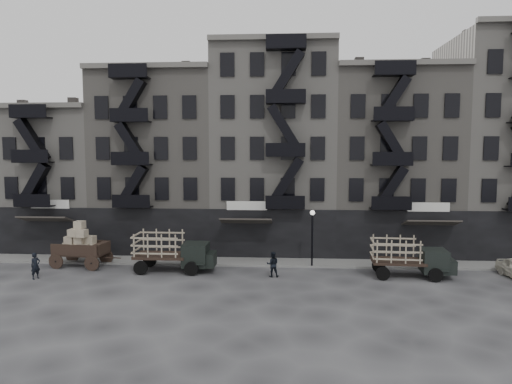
# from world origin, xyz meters

# --- Properties ---
(ground) EXTENTS (140.00, 140.00, 0.00)m
(ground) POSITION_xyz_m (0.00, 0.00, 0.00)
(ground) COLOR #38383A
(ground) RESTS_ON ground
(sidewalk) EXTENTS (55.00, 2.50, 0.15)m
(sidewalk) POSITION_xyz_m (0.00, 3.75, 0.07)
(sidewalk) COLOR slate
(sidewalk) RESTS_ON ground
(building_west) EXTENTS (10.00, 11.35, 13.20)m
(building_west) POSITION_xyz_m (-20.00, 9.83, 6.00)
(building_west) COLOR gray
(building_west) RESTS_ON ground
(building_midwest) EXTENTS (10.00, 11.35, 16.20)m
(building_midwest) POSITION_xyz_m (-10.00, 9.83, 7.50)
(building_midwest) COLOR gray
(building_midwest) RESTS_ON ground
(building_center) EXTENTS (10.00, 11.35, 18.20)m
(building_center) POSITION_xyz_m (-0.00, 9.82, 8.50)
(building_center) COLOR gray
(building_center) RESTS_ON ground
(building_mideast) EXTENTS (10.00, 11.35, 16.20)m
(building_mideast) POSITION_xyz_m (10.00, 9.83, 7.50)
(building_mideast) COLOR gray
(building_mideast) RESTS_ON ground
(building_east) EXTENTS (10.00, 11.35, 19.20)m
(building_east) POSITION_xyz_m (20.00, 9.82, 9.00)
(building_east) COLOR gray
(building_east) RESTS_ON ground
(lamp_post) EXTENTS (0.36, 0.36, 4.28)m
(lamp_post) POSITION_xyz_m (3.00, 2.60, 2.78)
(lamp_post) COLOR black
(lamp_post) RESTS_ON ground
(wagon) EXTENTS (4.22, 2.63, 3.37)m
(wagon) POSITION_xyz_m (-14.28, 1.89, 1.93)
(wagon) COLOR black
(wagon) RESTS_ON ground
(stake_truck_west) EXTENTS (5.74, 2.41, 2.87)m
(stake_truck_west) POSITION_xyz_m (-7.04, 0.99, 1.64)
(stake_truck_west) COLOR black
(stake_truck_west) RESTS_ON ground
(stake_truck_east) EXTENTS (5.55, 2.55, 2.72)m
(stake_truck_east) POSITION_xyz_m (9.50, 0.51, 1.55)
(stake_truck_east) COLOR black
(stake_truck_east) RESTS_ON ground
(pedestrian_west) EXTENTS (0.71, 0.78, 1.79)m
(pedestrian_west) POSITION_xyz_m (-15.80, -1.49, 0.90)
(pedestrian_west) COLOR black
(pedestrian_west) RESTS_ON ground
(pedestrian_mid) EXTENTS (0.90, 0.72, 1.75)m
(pedestrian_mid) POSITION_xyz_m (0.16, 0.01, 0.87)
(pedestrian_mid) COLOR black
(pedestrian_mid) RESTS_ON ground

